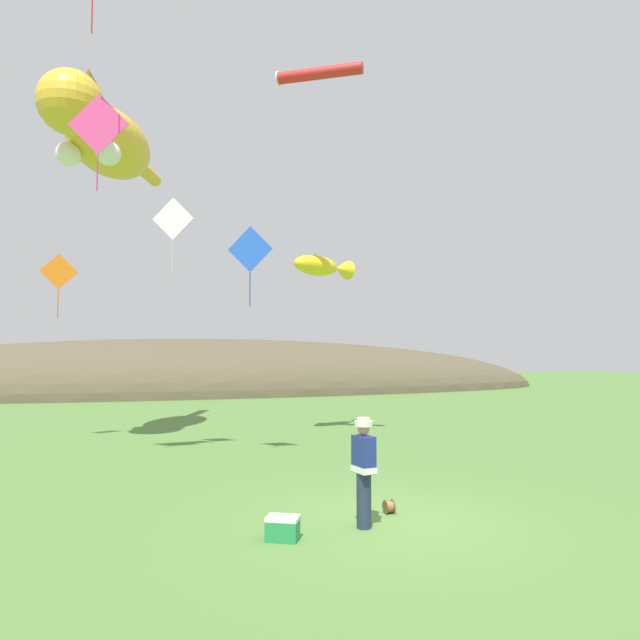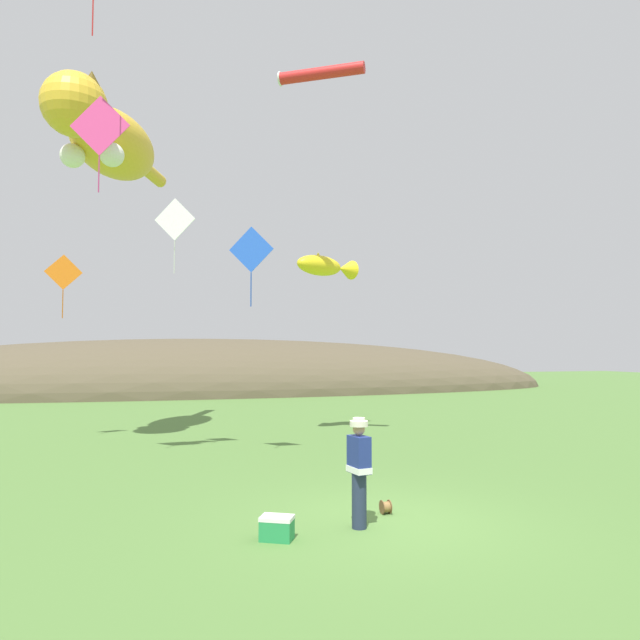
% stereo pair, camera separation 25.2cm
% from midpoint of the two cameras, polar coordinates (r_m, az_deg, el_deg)
% --- Properties ---
extents(ground_plane, '(120.00, 120.00, 0.00)m').
position_cam_midpoint_polar(ground_plane, '(10.19, 6.37, -19.43)').
color(ground_plane, '#517A38').
extents(distant_hill_ridge, '(54.09, 13.66, 7.53)m').
position_cam_midpoint_polar(distant_hill_ridge, '(41.50, -11.97, -7.05)').
color(distant_hill_ridge, brown).
rests_on(distant_hill_ridge, ground).
extents(festival_attendant, '(0.33, 0.46, 1.77)m').
position_cam_midpoint_polar(festival_attendant, '(9.60, 3.62, -14.59)').
color(festival_attendant, '#232D47').
rests_on(festival_attendant, ground).
extents(kite_spool, '(0.16, 0.24, 0.24)m').
position_cam_midpoint_polar(kite_spool, '(10.63, 6.20, -18.06)').
color(kite_spool, olive).
rests_on(kite_spool, ground).
extents(picnic_cooler, '(0.59, 0.52, 0.36)m').
position_cam_midpoint_polar(picnic_cooler, '(9.21, -4.59, -20.04)').
color(picnic_cooler, '#268C4C').
rests_on(picnic_cooler, ground).
extents(kite_giant_cat, '(3.63, 7.58, 2.41)m').
position_cam_midpoint_polar(kite_giant_cat, '(20.32, -21.29, 16.65)').
color(kite_giant_cat, gold).
extents(kite_fish_windsock, '(2.67, 1.86, 0.81)m').
position_cam_midpoint_polar(kite_fish_windsock, '(20.09, -0.15, 5.40)').
color(kite_fish_windsock, yellow).
extents(kite_tube_streamer, '(2.46, 1.75, 0.44)m').
position_cam_midpoint_polar(kite_tube_streamer, '(18.64, -0.61, 23.44)').
color(kite_tube_streamer, red).
extents(kite_diamond_white, '(1.06, 0.50, 2.07)m').
position_cam_midpoint_polar(kite_diamond_white, '(16.21, -14.93, 9.70)').
color(kite_diamond_white, white).
extents(kite_diamond_pink, '(1.42, 0.47, 2.39)m').
position_cam_midpoint_polar(kite_diamond_pink, '(15.50, -21.74, 17.70)').
color(kite_diamond_pink, '#E53F8C').
extents(kite_diamond_orange, '(1.11, 0.15, 2.02)m').
position_cam_midpoint_polar(kite_diamond_orange, '(19.68, -25.00, 4.37)').
color(kite_diamond_orange, orange).
extents(kite_diamond_blue, '(1.10, 0.56, 2.12)m').
position_cam_midpoint_polar(kite_diamond_blue, '(15.21, -7.47, 6.97)').
color(kite_diamond_blue, blue).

